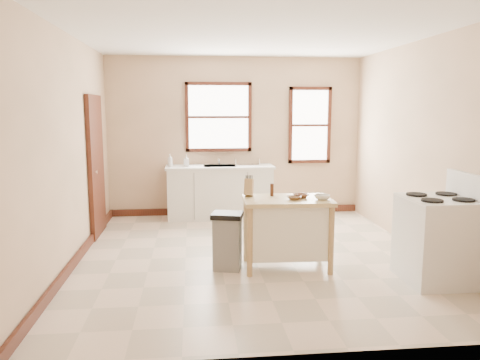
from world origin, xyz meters
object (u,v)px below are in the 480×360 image
Objects in this scene: bowl_b at (301,196)px; soap_bottle_a at (170,160)px; bowl_a at (294,198)px; trash_bin at (227,241)px; soap_bottle_b at (186,161)px; dish_rack at (247,162)px; knife_block at (249,188)px; pepper_grinder at (272,190)px; gas_stove at (437,228)px; bowl_c at (322,197)px; kitchen_island at (287,233)px.

soap_bottle_a is at bearing 122.77° from bowl_b.
trash_bin is at bearing 173.49° from bowl_a.
soap_bottle_b is at bearing 31.27° from soap_bottle_a.
dish_rack is at bearing 92.43° from trash_bin.
knife_block reaches higher than trash_bin.
bowl_a is at bearing 7.37° from trash_bin.
bowl_a is at bearing -37.23° from soap_bottle_a.
soap_bottle_b is 2.71m from pepper_grinder.
soap_bottle_a is 4.46m from gas_stove.
dish_rack reaches higher than bowl_b.
soap_bottle_a reaches higher than bowl_b.
soap_bottle_b is at bearing 130.26° from gas_stove.
gas_stove is at bearing -25.15° from bowl_b.
pepper_grinder is (1.33, -2.45, -0.10)m from soap_bottle_a.
bowl_c is (0.56, -2.83, -0.10)m from dish_rack.
gas_stove is at bearing -19.00° from kitchen_island.
knife_block reaches higher than bowl_a.
knife_block is at bearing 166.37° from bowl_b.
bowl_c is at bearing -56.74° from dish_rack.
kitchen_island reaches higher than trash_bin.
bowl_b is at bearing -60.62° from dish_rack.
gas_stove reaches higher than knife_block.
bowl_b is (0.33, -0.13, -0.05)m from pepper_grinder.
bowl_b is at bearing 4.21° from knife_block.
bowl_b is at bearing 154.85° from gas_stove.
bowl_c is 0.15× the size of gas_stove.
kitchen_island is 5.19× the size of knife_block.
soap_bottle_b is 1.08× the size of bowl_c.
soap_bottle_a is 1.09× the size of soap_bottle_b.
bowl_a is at bearing -48.72° from pepper_grinder.
bowl_a is at bearing -68.60° from soap_bottle_b.
trash_bin is (0.50, -2.65, -0.67)m from soap_bottle_b.
pepper_grinder is (0.01, -2.55, -0.05)m from dish_rack.
bowl_a reaches higher than kitchen_island.
pepper_grinder is 0.22× the size of trash_bin.
gas_stove reaches higher than bowl_c.
soap_bottle_a is 1.36× the size of bowl_a.
dish_rack is 2.70m from bowl_b.
soap_bottle_b reaches higher than dish_rack.
bowl_c is 0.27× the size of trash_bin.
bowl_b is (0.11, 0.12, 0.00)m from bowl_a.
soap_bottle_a is 0.31× the size of trash_bin.
trash_bin is (-0.28, -0.18, -0.61)m from knife_block.
gas_stove is (1.49, -0.53, -0.26)m from bowl_a.
soap_bottle_b is 0.99× the size of knife_block.
bowl_a is 0.89× the size of bowl_b.
soap_bottle_a is 2.81m from trash_bin.
gas_stove is at bearing -23.82° from soap_bottle_a.
dish_rack is 2.81m from bowl_a.
bowl_c is at bearing -63.59° from soap_bottle_b.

